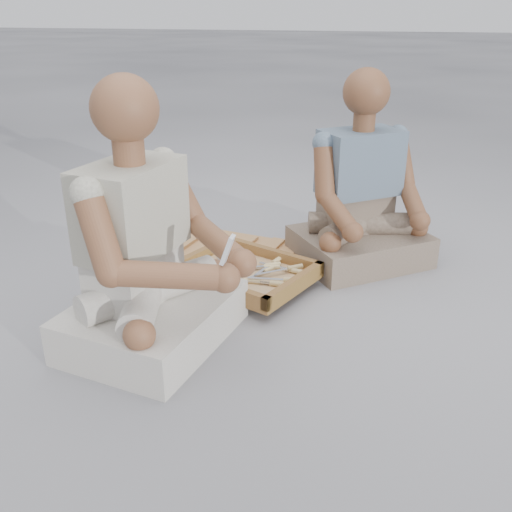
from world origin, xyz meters
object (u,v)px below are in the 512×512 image
(companion, at_px, (361,201))
(craftsman, at_px, (147,259))
(carved_panel, at_px, (227,252))
(tool_tray, at_px, (245,273))

(companion, bearing_deg, craftsman, 15.91)
(craftsman, bearing_deg, carved_panel, -172.78)
(carved_panel, height_order, tool_tray, tool_tray)
(carved_panel, xyz_separation_m, craftsman, (-0.03, -0.80, 0.30))
(companion, bearing_deg, tool_tray, 5.02)
(tool_tray, xyz_separation_m, craftsman, (-0.21, -0.50, 0.25))
(craftsman, relative_size, companion, 1.06)
(craftsman, height_order, companion, craftsman)
(carved_panel, distance_m, tool_tray, 0.35)
(tool_tray, relative_size, craftsman, 0.70)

